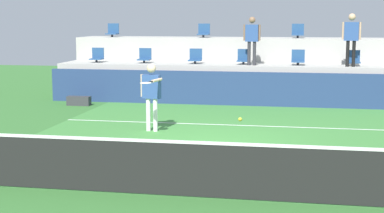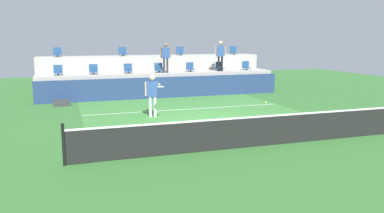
% 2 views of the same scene
% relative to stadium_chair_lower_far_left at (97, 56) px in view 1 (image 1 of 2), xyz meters
% --- Properties ---
extents(ground_plane, '(40.00, 40.00, 0.00)m').
position_rel_stadium_chair_lower_far_left_xyz_m(ground_plane, '(5.32, -7.23, -1.46)').
color(ground_plane, '#336B2D').
extents(court_inner_paint, '(9.00, 10.00, 0.01)m').
position_rel_stadium_chair_lower_far_left_xyz_m(court_inner_paint, '(5.32, -6.23, -1.46)').
color(court_inner_paint, '#3D7F38').
rests_on(court_inner_paint, ground_plane).
extents(court_service_line, '(9.00, 0.06, 0.00)m').
position_rel_stadium_chair_lower_far_left_xyz_m(court_service_line, '(5.32, -4.83, -1.46)').
color(court_service_line, white).
rests_on(court_service_line, ground_plane).
extents(tennis_net, '(10.48, 0.08, 1.07)m').
position_rel_stadium_chair_lower_far_left_xyz_m(tennis_net, '(5.32, -11.23, -0.97)').
color(tennis_net, black).
rests_on(tennis_net, ground_plane).
extents(sponsor_backboard, '(13.00, 0.16, 1.10)m').
position_rel_stadium_chair_lower_far_left_xyz_m(sponsor_backboard, '(5.32, -1.23, -0.91)').
color(sponsor_backboard, navy).
rests_on(sponsor_backboard, ground_plane).
extents(seating_tier_lower, '(13.00, 1.80, 1.25)m').
position_rel_stadium_chair_lower_far_left_xyz_m(seating_tier_lower, '(5.32, 0.07, -0.84)').
color(seating_tier_lower, '#ADAAA3').
rests_on(seating_tier_lower, ground_plane).
extents(seating_tier_upper, '(13.00, 1.80, 2.10)m').
position_rel_stadium_chair_lower_far_left_xyz_m(seating_tier_upper, '(5.32, 1.87, -0.41)').
color(seating_tier_upper, '#ADAAA3').
rests_on(seating_tier_upper, ground_plane).
extents(stadium_chair_lower_far_left, '(0.44, 0.40, 0.52)m').
position_rel_stadium_chair_lower_far_left_xyz_m(stadium_chair_lower_far_left, '(0.00, 0.00, 0.00)').
color(stadium_chair_lower_far_left, '#2D2D33').
rests_on(stadium_chair_lower_far_left, seating_tier_lower).
extents(stadium_chair_lower_left, '(0.44, 0.40, 0.52)m').
position_rel_stadium_chair_lower_far_left_xyz_m(stadium_chair_lower_left, '(1.76, 0.00, 0.00)').
color(stadium_chair_lower_left, '#2D2D33').
rests_on(stadium_chair_lower_left, seating_tier_lower).
extents(stadium_chair_lower_mid_left, '(0.44, 0.40, 0.52)m').
position_rel_stadium_chair_lower_far_left_xyz_m(stadium_chair_lower_mid_left, '(3.59, 0.00, 0.00)').
color(stadium_chair_lower_mid_left, '#2D2D33').
rests_on(stadium_chair_lower_mid_left, seating_tier_lower).
extents(stadium_chair_lower_center, '(0.44, 0.40, 0.52)m').
position_rel_stadium_chair_lower_far_left_xyz_m(stadium_chair_lower_center, '(5.28, 0.00, 0.00)').
color(stadium_chair_lower_center, '#2D2D33').
rests_on(stadium_chair_lower_center, seating_tier_lower).
extents(stadium_chair_lower_mid_right, '(0.44, 0.40, 0.52)m').
position_rel_stadium_chair_lower_far_left_xyz_m(stadium_chair_lower_mid_right, '(7.11, 0.00, 0.00)').
color(stadium_chair_lower_mid_right, '#2D2D33').
rests_on(stadium_chair_lower_mid_right, seating_tier_lower).
extents(stadium_chair_lower_right, '(0.44, 0.40, 0.52)m').
position_rel_stadium_chair_lower_far_left_xyz_m(stadium_chair_lower_right, '(8.92, 0.00, 0.00)').
color(stadium_chair_lower_right, '#2D2D33').
rests_on(stadium_chair_lower_right, seating_tier_lower).
extents(stadium_chair_upper_far_left, '(0.44, 0.40, 0.52)m').
position_rel_stadium_chair_lower_far_left_xyz_m(stadium_chair_upper_far_left, '(0.01, 1.80, 0.85)').
color(stadium_chair_upper_far_left, '#2D2D33').
rests_on(stadium_chair_upper_far_left, seating_tier_upper).
extents(stadium_chair_upper_left, '(0.44, 0.40, 0.52)m').
position_rel_stadium_chair_lower_far_left_xyz_m(stadium_chair_upper_left, '(3.59, 1.80, 0.85)').
color(stadium_chair_upper_left, '#2D2D33').
rests_on(stadium_chair_upper_left, seating_tier_upper).
extents(stadium_chair_upper_right, '(0.44, 0.40, 0.52)m').
position_rel_stadium_chair_lower_far_left_xyz_m(stadium_chair_upper_right, '(7.07, 1.80, 0.85)').
color(stadium_chair_upper_right, '#2D2D33').
rests_on(stadium_chair_upper_right, seating_tier_upper).
extents(tennis_player, '(0.59, 1.25, 1.70)m').
position_rel_stadium_chair_lower_far_left_xyz_m(tennis_player, '(3.55, -6.05, -0.42)').
color(tennis_player, white).
rests_on(tennis_player, ground_plane).
extents(spectator_in_white, '(0.57, 0.23, 1.62)m').
position_rel_stadium_chair_lower_far_left_xyz_m(spectator_in_white, '(5.58, -0.38, 0.75)').
color(spectator_in_white, '#2D2D33').
rests_on(spectator_in_white, seating_tier_lower).
extents(spectator_leaning_on_rail, '(0.60, 0.26, 1.72)m').
position_rel_stadium_chair_lower_far_left_xyz_m(spectator_leaning_on_rail, '(8.80, -0.38, 0.83)').
color(spectator_leaning_on_rail, black).
rests_on(spectator_leaning_on_rail, seating_tier_lower).
extents(tennis_ball, '(0.07, 0.07, 0.07)m').
position_rel_stadium_chair_lower_far_left_xyz_m(tennis_ball, '(6.20, -10.33, -0.34)').
color(tennis_ball, '#CCE033').
extents(equipment_bag, '(0.76, 0.28, 0.30)m').
position_rel_stadium_chair_lower_far_left_xyz_m(equipment_bag, '(0.11, -2.17, -1.31)').
color(equipment_bag, '#333338').
rests_on(equipment_bag, ground_plane).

